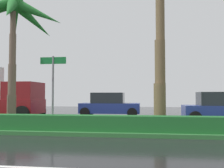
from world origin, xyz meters
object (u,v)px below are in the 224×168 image
object	(u,v)px
street_name_sign	(53,82)
car_in_traffic_second	(221,108)
car_in_traffic_leading	(109,105)
palm_tree_mid_left	(13,19)

from	to	relation	value
street_name_sign	car_in_traffic_second	world-z (taller)	street_name_sign
car_in_traffic_leading	car_in_traffic_second	bearing A→B (deg)	-24.67
car_in_traffic_second	palm_tree_mid_left	bearing A→B (deg)	-158.45
palm_tree_mid_left	car_in_traffic_leading	bearing A→B (deg)	64.20
palm_tree_mid_left	street_name_sign	bearing A→B (deg)	-22.39
car_in_traffic_leading	street_name_sign	bearing A→B (deg)	-98.10
street_name_sign	car_in_traffic_second	distance (m)	9.57
palm_tree_mid_left	car_in_traffic_second	distance (m)	11.93
palm_tree_mid_left	car_in_traffic_second	bearing A→B (deg)	21.55
palm_tree_mid_left	car_in_traffic_leading	distance (m)	9.11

